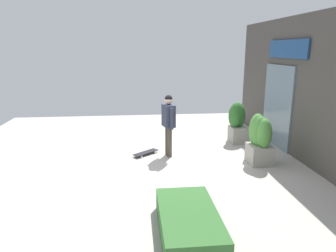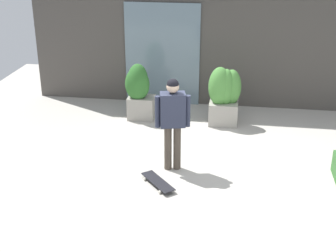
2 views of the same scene
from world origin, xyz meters
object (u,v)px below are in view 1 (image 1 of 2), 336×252
object	(u,v)px
skateboard	(146,153)
planter_box_left	(237,121)
planter_box_right	(260,138)
skateboarder	(169,119)

from	to	relation	value
skateboard	planter_box_left	bearing A→B (deg)	157.38
skateboard	planter_box_right	distance (m)	3.04
skateboard	planter_box_right	xyz separation A→B (m)	(0.96, 2.82, 0.60)
planter_box_left	planter_box_right	bearing A→B (deg)	-0.27
skateboarder	skateboard	bearing A→B (deg)	-27.14
skateboarder	planter_box_right	size ratio (longest dim) A/B	1.31
skateboarder	skateboard	distance (m)	1.15
skateboard	planter_box_right	world-z (taller)	planter_box_right
planter_box_right	planter_box_left	bearing A→B (deg)	179.73
skateboarder	planter_box_right	xyz separation A→B (m)	(0.80, 2.20, -0.36)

